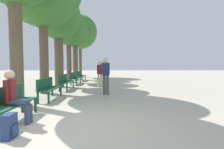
% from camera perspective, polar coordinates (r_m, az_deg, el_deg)
% --- Properties ---
extents(ground_plane, '(80.00, 80.00, 0.00)m').
position_cam_1_polar(ground_plane, '(4.13, -13.71, -16.93)').
color(ground_plane, beige).
extents(bench_row_0, '(0.48, 1.71, 0.87)m').
position_cam_1_polar(bench_row_0, '(5.09, -30.34, -7.43)').
color(bench_row_0, '#195138').
rests_on(bench_row_0, ground_plane).
extents(bench_row_1, '(0.48, 1.71, 0.87)m').
position_cam_1_polar(bench_row_1, '(7.59, -20.09, -3.80)').
color(bench_row_1, '#195138').
rests_on(bench_row_1, ground_plane).
extents(bench_row_2, '(0.48, 1.71, 0.87)m').
position_cam_1_polar(bench_row_2, '(10.22, -15.04, -1.95)').
color(bench_row_2, '#195138').
rests_on(bench_row_2, ground_plane).
extents(bench_row_3, '(0.48, 1.71, 0.87)m').
position_cam_1_polar(bench_row_3, '(12.90, -12.08, -0.86)').
color(bench_row_3, '#195138').
rests_on(bench_row_3, ground_plane).
extents(bench_row_4, '(0.48, 1.71, 0.87)m').
position_cam_1_polar(bench_row_4, '(15.61, -10.14, -0.14)').
color(bench_row_4, '#195138').
rests_on(bench_row_4, ground_plane).
extents(tree_row_2, '(2.83, 2.83, 5.86)m').
position_cam_1_polar(tree_row_2, '(12.03, -17.13, 17.06)').
color(tree_row_2, brown).
rests_on(tree_row_2, ground_plane).
extents(tree_row_3, '(2.82, 2.82, 5.79)m').
position_cam_1_polar(tree_row_3, '(14.69, -13.99, 14.54)').
color(tree_row_3, brown).
rests_on(tree_row_3, ground_plane).
extents(tree_row_4, '(2.52, 2.52, 5.74)m').
position_cam_1_polar(tree_row_4, '(17.25, -11.97, 12.94)').
color(tree_row_4, brown).
rests_on(tree_row_4, ground_plane).
extents(tree_row_5, '(3.77, 3.77, 6.92)m').
position_cam_1_polar(tree_row_5, '(20.18, -10.38, 13.43)').
color(tree_row_5, brown).
rests_on(tree_row_5, ground_plane).
extents(person_seated, '(0.60, 0.34, 1.30)m').
position_cam_1_polar(person_seated, '(4.78, -29.09, -5.92)').
color(person_seated, '#384260').
rests_on(person_seated, ground_plane).
extents(backpack, '(0.21, 0.31, 0.48)m').
position_cam_1_polar(backpack, '(4.00, -30.44, -14.41)').
color(backpack, navy).
rests_on(backpack, ground_plane).
extents(pedestrian_near, '(0.33, 0.27, 1.63)m').
position_cam_1_polar(pedestrian_near, '(11.08, -4.08, 0.71)').
color(pedestrian_near, beige).
rests_on(pedestrian_near, ground_plane).
extents(pedestrian_mid, '(0.35, 0.24, 1.75)m').
position_cam_1_polar(pedestrian_mid, '(8.22, -2.00, 0.33)').
color(pedestrian_mid, '#4C4C4C').
rests_on(pedestrian_mid, ground_plane).
extents(pedestrian_far, '(0.34, 0.28, 1.67)m').
position_cam_1_polar(pedestrian_far, '(12.39, -3.13, 1.07)').
color(pedestrian_far, beige).
rests_on(pedestrian_far, ground_plane).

